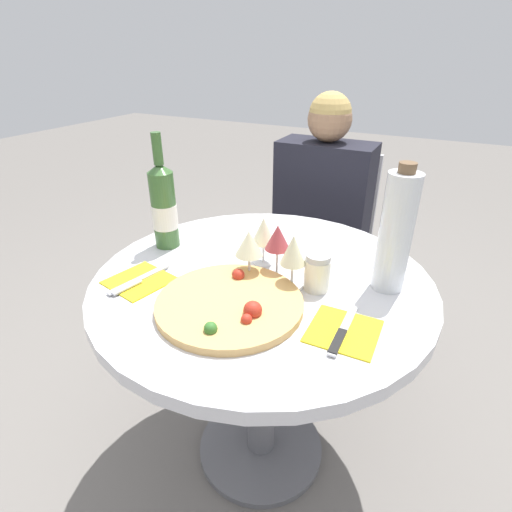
{
  "coord_description": "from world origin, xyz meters",
  "views": [
    {
      "loc": [
        0.42,
        -0.85,
        1.28
      ],
      "look_at": [
        0.02,
        -0.07,
        0.82
      ],
      "focal_mm": 28.0,
      "sensor_mm": 36.0,
      "label": 1
    }
  ],
  "objects_px": {
    "seated_diner": "(314,248)",
    "wine_bottle": "(164,206)",
    "tall_carafe": "(396,233)",
    "chair_behind_diner": "(323,251)",
    "pizza_large": "(230,304)",
    "dining_table": "(262,318)"
  },
  "relations": [
    {
      "from": "seated_diner",
      "to": "chair_behind_diner",
      "type": "bearing_deg",
      "value": -90.0
    },
    {
      "from": "seated_diner",
      "to": "wine_bottle",
      "type": "bearing_deg",
      "value": 65.27
    },
    {
      "from": "chair_behind_diner",
      "to": "tall_carafe",
      "type": "bearing_deg",
      "value": 118.85
    },
    {
      "from": "dining_table",
      "to": "wine_bottle",
      "type": "xyz_separation_m",
      "value": [
        -0.35,
        0.04,
        0.27
      ]
    },
    {
      "from": "chair_behind_diner",
      "to": "wine_bottle",
      "type": "bearing_deg",
      "value": 69.4
    },
    {
      "from": "dining_table",
      "to": "wine_bottle",
      "type": "relative_size",
      "value": 2.65
    },
    {
      "from": "seated_diner",
      "to": "wine_bottle",
      "type": "xyz_separation_m",
      "value": [
        -0.29,
        -0.62,
        0.35
      ]
    },
    {
      "from": "wine_bottle",
      "to": "dining_table",
      "type": "bearing_deg",
      "value": -6.08
    },
    {
      "from": "seated_diner",
      "to": "pizza_large",
      "type": "xyz_separation_m",
      "value": [
        0.06,
        -0.82,
        0.23
      ]
    },
    {
      "from": "chair_behind_diner",
      "to": "tall_carafe",
      "type": "relative_size",
      "value": 2.63
    },
    {
      "from": "dining_table",
      "to": "seated_diner",
      "type": "height_order",
      "value": "seated_diner"
    },
    {
      "from": "chair_behind_diner",
      "to": "dining_table",
      "type": "bearing_deg",
      "value": 94.85
    },
    {
      "from": "dining_table",
      "to": "chair_behind_diner",
      "type": "bearing_deg",
      "value": 94.85
    },
    {
      "from": "chair_behind_diner",
      "to": "wine_bottle",
      "type": "distance_m",
      "value": 0.92
    },
    {
      "from": "wine_bottle",
      "to": "tall_carafe",
      "type": "relative_size",
      "value": 1.06
    },
    {
      "from": "pizza_large",
      "to": "seated_diner",
      "type": "bearing_deg",
      "value": 94.49
    },
    {
      "from": "dining_table",
      "to": "chair_behind_diner",
      "type": "height_order",
      "value": "chair_behind_diner"
    },
    {
      "from": "dining_table",
      "to": "wine_bottle",
      "type": "distance_m",
      "value": 0.45
    },
    {
      "from": "seated_diner",
      "to": "tall_carafe",
      "type": "relative_size",
      "value": 3.43
    },
    {
      "from": "dining_table",
      "to": "seated_diner",
      "type": "xyz_separation_m",
      "value": [
        -0.07,
        0.66,
        -0.08
      ]
    },
    {
      "from": "chair_behind_diner",
      "to": "wine_bottle",
      "type": "xyz_separation_m",
      "value": [
        -0.29,
        -0.76,
        0.43
      ]
    },
    {
      "from": "dining_table",
      "to": "pizza_large",
      "type": "relative_size",
      "value": 2.59
    }
  ]
}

